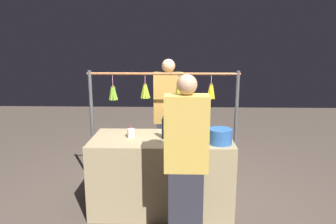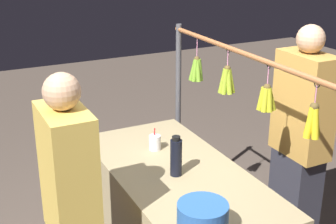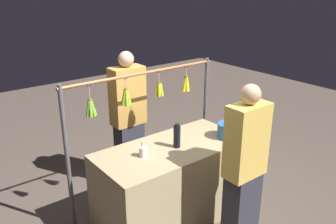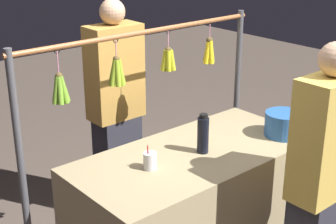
{
  "view_description": "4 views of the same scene",
  "coord_description": "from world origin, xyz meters",
  "px_view_note": "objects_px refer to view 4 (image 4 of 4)",
  "views": [
    {
      "loc": [
        -0.17,
        3.39,
        1.89
      ],
      "look_at": [
        -0.07,
        0.0,
        1.15
      ],
      "focal_mm": 33.57,
      "sensor_mm": 36.0,
      "label": 1
    },
    {
      "loc": [
        -2.35,
        1.23,
        2.24
      ],
      "look_at": [
        0.13,
        0.0,
        1.2
      ],
      "focal_mm": 51.66,
      "sensor_mm": 36.0,
      "label": 2
    },
    {
      "loc": [
        2.05,
        2.57,
        2.46
      ],
      "look_at": [
        0.05,
        0.0,
        1.25
      ],
      "focal_mm": 38.26,
      "sensor_mm": 36.0,
      "label": 3
    },
    {
      "loc": [
        1.97,
        2.04,
        2.2
      ],
      "look_at": [
        0.22,
        0.0,
        1.17
      ],
      "focal_mm": 53.91,
      "sensor_mm": 36.0,
      "label": 4
    }
  ],
  "objects_px": {
    "blue_bucket": "(284,124)",
    "customer_person": "(320,190)",
    "drink_cup": "(150,161)",
    "vendor_person": "(116,113)",
    "water_bottle": "(203,134)"
  },
  "relations": [
    {
      "from": "blue_bucket",
      "to": "customer_person",
      "type": "height_order",
      "value": "customer_person"
    },
    {
      "from": "drink_cup",
      "to": "customer_person",
      "type": "relative_size",
      "value": 0.09
    },
    {
      "from": "vendor_person",
      "to": "customer_person",
      "type": "height_order",
      "value": "vendor_person"
    },
    {
      "from": "blue_bucket",
      "to": "customer_person",
      "type": "distance_m",
      "value": 0.67
    },
    {
      "from": "customer_person",
      "to": "blue_bucket",
      "type": "bearing_deg",
      "value": -124.64
    },
    {
      "from": "drink_cup",
      "to": "customer_person",
      "type": "height_order",
      "value": "customer_person"
    },
    {
      "from": "water_bottle",
      "to": "drink_cup",
      "type": "height_order",
      "value": "water_bottle"
    },
    {
      "from": "blue_bucket",
      "to": "drink_cup",
      "type": "xyz_separation_m",
      "value": [
        0.98,
        -0.2,
        -0.03
      ]
    },
    {
      "from": "blue_bucket",
      "to": "vendor_person",
      "type": "distance_m",
      "value": 1.25
    },
    {
      "from": "vendor_person",
      "to": "blue_bucket",
      "type": "bearing_deg",
      "value": 117.63
    },
    {
      "from": "drink_cup",
      "to": "vendor_person",
      "type": "height_order",
      "value": "vendor_person"
    },
    {
      "from": "vendor_person",
      "to": "water_bottle",
      "type": "bearing_deg",
      "value": 89.22
    },
    {
      "from": "blue_bucket",
      "to": "vendor_person",
      "type": "relative_size",
      "value": 0.15
    },
    {
      "from": "drink_cup",
      "to": "vendor_person",
      "type": "relative_size",
      "value": 0.09
    },
    {
      "from": "drink_cup",
      "to": "vendor_person",
      "type": "xyz_separation_m",
      "value": [
        -0.4,
        -0.91,
        -0.07
      ]
    }
  ]
}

